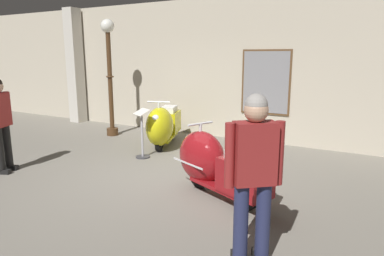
# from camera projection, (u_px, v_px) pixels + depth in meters

# --- Properties ---
(ground_plane) EXTENTS (60.00, 60.00, 0.00)m
(ground_plane) POSITION_uv_depth(u_px,v_px,m) (151.00, 178.00, 5.68)
(ground_plane) COLOR slate
(showroom_back_wall) EXTENTS (18.00, 0.63, 3.28)m
(showroom_back_wall) POSITION_uv_depth(u_px,v_px,m) (226.00, 69.00, 8.23)
(showroom_back_wall) COLOR #BCB29E
(showroom_back_wall) RESTS_ON ground
(scooter_0) EXTENTS (1.05, 1.78, 1.05)m
(scooter_0) POSITION_uv_depth(u_px,v_px,m) (163.00, 126.00, 7.48)
(scooter_0) COLOR black
(scooter_0) RESTS_ON ground
(scooter_1) EXTENTS (1.70, 1.07, 1.01)m
(scooter_1) POSITION_uv_depth(u_px,v_px,m) (213.00, 163.00, 4.93)
(scooter_1) COLOR black
(scooter_1) RESTS_ON ground
(lamppost) EXTENTS (0.32, 0.32, 2.80)m
(lamppost) POSITION_uv_depth(u_px,v_px,m) (109.00, 68.00, 8.37)
(lamppost) COLOR #472D19
(lamppost) RESTS_ON ground
(visitor_0) EXTENTS (0.35, 0.51, 1.61)m
(visitor_0) POSITION_uv_depth(u_px,v_px,m) (0.00, 119.00, 5.79)
(visitor_0) COLOR black
(visitor_0) RESTS_ON ground
(visitor_1) EXTENTS (0.45, 0.41, 1.64)m
(visitor_1) POSITION_uv_depth(u_px,v_px,m) (254.00, 169.00, 3.16)
(visitor_1) COLOR black
(visitor_1) RESTS_ON ground
(info_stanchion) EXTENTS (0.39, 0.34, 0.96)m
(info_stanchion) POSITION_uv_depth(u_px,v_px,m) (142.00, 138.00, 6.73)
(info_stanchion) COLOR #333338
(info_stanchion) RESTS_ON ground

